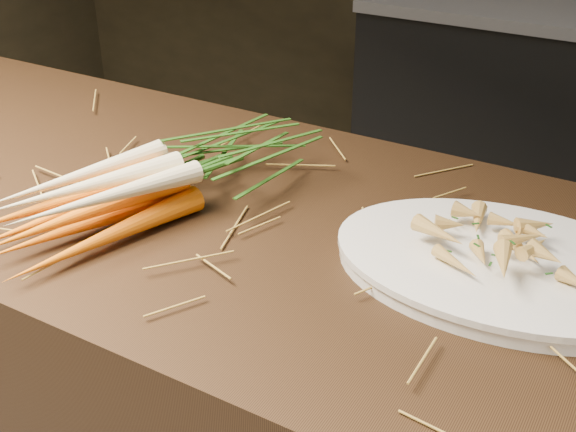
% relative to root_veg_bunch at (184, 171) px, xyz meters
% --- Properties ---
extents(straw_bedding, '(1.40, 0.60, 0.02)m').
position_rel_root_veg_bunch_xyz_m(straw_bedding, '(0.13, 0.02, -0.04)').
color(straw_bedding, '#A8832B').
rests_on(straw_bedding, main_counter).
extents(root_veg_bunch, '(0.33, 0.58, 0.10)m').
position_rel_root_veg_bunch_xyz_m(root_veg_bunch, '(0.00, 0.00, 0.00)').
color(root_veg_bunch, '#D8640A').
rests_on(root_veg_bunch, main_counter).
extents(serving_platter, '(0.47, 0.34, 0.02)m').
position_rel_root_veg_bunch_xyz_m(serving_platter, '(0.48, 0.04, -0.04)').
color(serving_platter, white).
rests_on(serving_platter, main_counter).
extents(roasted_veg_heap, '(0.23, 0.18, 0.05)m').
position_rel_root_veg_bunch_xyz_m(roasted_veg_heap, '(0.48, 0.04, -0.00)').
color(roasted_veg_heap, '#C18C46').
rests_on(roasted_veg_heap, serving_platter).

